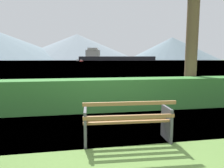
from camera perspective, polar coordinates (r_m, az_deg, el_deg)
ground_plane at (r=4.18m, az=4.21°, el=-15.87°), size 1400.00×1400.00×0.00m
water_surface at (r=313.49m, az=-9.80°, el=6.63°), size 620.00×620.00×0.00m
park_bench at (r=3.97m, az=4.44°, el=-10.53°), size 1.75×0.67×0.87m
hedge_row at (r=6.47m, az=-1.31°, el=-2.95°), size 10.08×0.87×1.01m
cargo_ship_large at (r=308.76m, az=-0.29°, el=7.72°), size 115.79×39.56×19.16m
fishing_boat_near at (r=239.44m, az=-9.82°, el=6.72°), size 3.30×4.94×2.21m
tender_far at (r=155.68m, az=-8.81°, el=6.55°), size 2.92×5.02×1.53m
distant_hills at (r=560.46m, az=-16.21°, el=10.39°), size 838.88×420.61×78.42m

